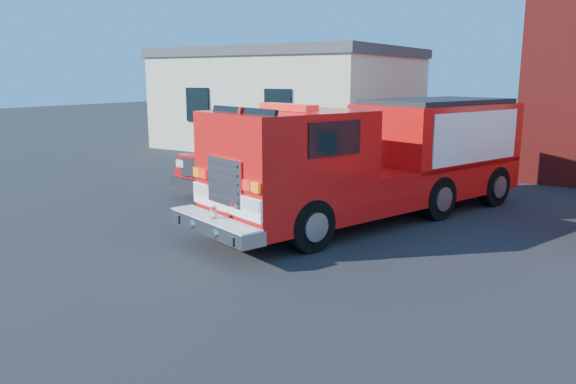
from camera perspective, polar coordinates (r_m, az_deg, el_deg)
The scene contains 4 objects.
ground at distance 10.50m, azimuth 3.56°, elevation -5.84°, with size 100.00×100.00×0.00m, color black.
side_building at distance 25.81m, azimuth 0.26°, elevation 9.56°, with size 10.20×8.20×4.35m.
fire_engine at distance 12.74m, azimuth 9.20°, elevation 3.45°, with size 4.99×8.88×2.64m.
pickup_truck at distance 16.24m, azimuth -1.51°, elevation 3.66°, with size 2.77×5.98×1.89m.
Camera 1 is at (4.86, -8.76, 3.16)m, focal length 35.00 mm.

